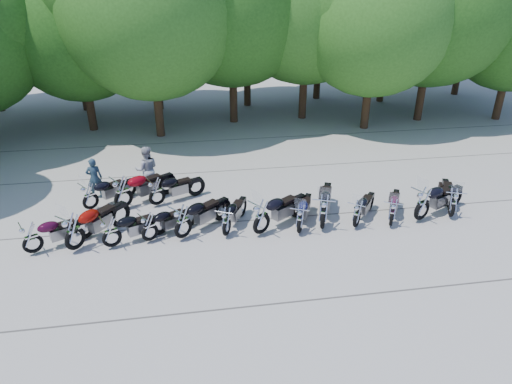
{
  "coord_description": "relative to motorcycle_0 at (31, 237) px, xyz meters",
  "views": [
    {
      "loc": [
        -2.18,
        -12.31,
        7.96
      ],
      "look_at": [
        0.0,
        1.5,
        1.1
      ],
      "focal_mm": 32.0,
      "sensor_mm": 36.0,
      "label": 1
    }
  ],
  "objects": [
    {
      "name": "motorcycle_13",
      "position": [
        1.28,
        2.69,
        0.0
      ],
      "size": [
        2.13,
        1.83,
        1.23
      ],
      "primitive_type": null,
      "rotation": [
        0.0,
        0.0,
        2.21
      ],
      "color": "black",
      "rests_on": "ground"
    },
    {
      "name": "tree_14",
      "position": [
        17.78,
        15.63,
        5.22
      ],
      "size": [
        8.02,
        8.02,
        9.84
      ],
      "color": "#3A2614",
      "rests_on": "ground"
    },
    {
      "name": "motorcycle_8",
      "position": [
        9.22,
        0.05,
        0.1
      ],
      "size": [
        1.63,
        2.64,
        1.43
      ],
      "primitive_type": null,
      "rotation": [
        0.0,
        0.0,
        2.77
      ],
      "color": "black",
      "rests_on": "ground"
    },
    {
      "name": "motorcycle_6",
      "position": [
        7.12,
        0.01,
        0.11
      ],
      "size": [
        2.53,
        2.07,
        1.43
      ],
      "primitive_type": null,
      "rotation": [
        0.0,
        0.0,
        2.17
      ],
      "color": "black",
      "rests_on": "ground"
    },
    {
      "name": "motorcycle_7",
      "position": [
        8.39,
        -0.1,
        -0.01
      ],
      "size": [
        1.45,
        2.19,
        1.19
      ],
      "primitive_type": null,
      "rotation": [
        0.0,
        0.0,
        2.72
      ],
      "color": "#0D0F3D",
      "rests_on": "ground"
    },
    {
      "name": "motorcycle_15",
      "position": [
        3.65,
        2.64,
        0.02
      ],
      "size": [
        2.32,
        1.56,
        1.27
      ],
      "primitive_type": null,
      "rotation": [
        0.0,
        0.0,
        2.0
      ],
      "color": "black",
      "rests_on": "ground"
    },
    {
      "name": "tree_12",
      "position": [
        8.9,
        16.0,
        5.11
      ],
      "size": [
        7.88,
        7.88,
        9.67
      ],
      "color": "#3A2614",
      "rests_on": "ground"
    },
    {
      "name": "motorcycle_4",
      "position": [
        4.57,
        0.15,
        0.08
      ],
      "size": [
        2.35,
        2.11,
        1.37
      ],
      "primitive_type": null,
      "rotation": [
        0.0,
        0.0,
        2.26
      ],
      "color": "black",
      "rests_on": "ground"
    },
    {
      "name": "motorcycle_11",
      "position": [
        12.76,
        0.05,
        0.12
      ],
      "size": [
        2.65,
        1.81,
        1.45
      ],
      "primitive_type": null,
      "rotation": [
        0.0,
        0.0,
        2.01
      ],
      "color": "black",
      "rests_on": "ground"
    },
    {
      "name": "tree_10",
      "position": [
        -1.2,
        16.5,
        5.05
      ],
      "size": [
        7.78,
        7.78,
        9.55
      ],
      "color": "#3A2614",
      "rests_on": "ground"
    },
    {
      "name": "tree_6",
      "position": [
        14.65,
        10.35,
        5.2
      ],
      "size": [
        8.0,
        8.0,
        9.82
      ],
      "color": "#3A2614",
      "rests_on": "ground"
    },
    {
      "name": "rider_1",
      "position": [
        3.26,
        3.98,
        0.33
      ],
      "size": [
        0.97,
        0.79,
        1.89
      ],
      "primitive_type": "imported",
      "rotation": [
        0.0,
        0.0,
        3.22
      ],
      "color": "#9E9FA1",
      "rests_on": "ground"
    },
    {
      "name": "motorcycle_3",
      "position": [
        3.51,
        0.16,
        -0.03
      ],
      "size": [
        2.06,
        1.61,
        1.16
      ],
      "primitive_type": null,
      "rotation": [
        0.0,
        0.0,
        2.13
      ],
      "color": "black",
      "rests_on": "ground"
    },
    {
      "name": "motorcycle_2",
      "position": [
        2.36,
        -0.03,
        0.01
      ],
      "size": [
        2.26,
        1.47,
        1.23
      ],
      "primitive_type": null,
      "rotation": [
        0.0,
        0.0,
        1.98
      ],
      "color": "black",
      "rests_on": "ground"
    },
    {
      "name": "ground",
      "position": [
        7.1,
        -0.47,
        -0.61
      ],
      "size": [
        90.0,
        90.0,
        0.0
      ],
      "primitive_type": "plane",
      "color": "gray",
      "rests_on": "ground"
    },
    {
      "name": "motorcycle_9",
      "position": [
        10.38,
        -0.03,
        -0.04
      ],
      "size": [
        1.75,
        1.97,
        1.15
      ],
      "primitive_type": null,
      "rotation": [
        0.0,
        0.0,
        2.47
      ],
      "color": "black",
      "rests_on": "ground"
    },
    {
      "name": "rider_0",
      "position": [
        1.3,
        3.78,
        0.19
      ],
      "size": [
        0.63,
        0.45,
        1.61
      ],
      "primitive_type": "imported",
      "rotation": [
        0.0,
        0.0,
        3.27
      ],
      "color": "#1F3342",
      "rests_on": "ground"
    },
    {
      "name": "motorcycle_10",
      "position": [
        11.6,
        -0.12,
        -0.03
      ],
      "size": [
        1.53,
        2.08,
        1.15
      ],
      "primitive_type": null,
      "rotation": [
        0.0,
        0.0,
        2.64
      ],
      "color": "#370720",
      "rests_on": "ground"
    },
    {
      "name": "tree_7",
      "position": [
        18.3,
        11.32,
        5.78
      ],
      "size": [
        8.79,
        8.79,
        10.79
      ],
      "color": "#3A2614",
      "rests_on": "ground"
    },
    {
      "name": "tree_13",
      "position": [
        13.79,
        17.01,
        5.43
      ],
      "size": [
        8.31,
        8.31,
        10.2
      ],
      "color": "#3A2614",
      "rests_on": "ground"
    },
    {
      "name": "motorcycle_0",
      "position": [
        0.0,
        0.0,
        0.0
      ],
      "size": [
        2.22,
        1.57,
        1.22
      ],
      "primitive_type": null,
      "rotation": [
        0.0,
        0.0,
        2.05
      ],
      "color": "black",
      "rests_on": "ground"
    },
    {
      "name": "motorcycle_5",
      "position": [
        5.98,
        0.12,
        -0.02
      ],
      "size": [
        1.51,
        2.13,
        1.17
      ],
      "primitive_type": null,
      "rotation": [
        0.0,
        0.0,
        2.67
      ],
      "color": "black",
      "rests_on": "ground"
    },
    {
      "name": "motorcycle_14",
      "position": [
        2.46,
        2.6,
        0.11
      ],
      "size": [
        2.56,
        2.07,
        1.45
      ],
      "primitive_type": null,
      "rotation": [
        0.0,
        0.0,
        2.16
      ],
      "color": "maroon",
      "rests_on": "ground"
    },
    {
      "name": "motorcycle_12",
      "position": [
        13.94,
        0.14,
        0.02
      ],
      "size": [
        1.42,
        2.31,
        1.25
      ],
      "primitive_type": null,
      "rotation": [
        0.0,
        0.0,
        2.78
      ],
      "color": "black",
      "rests_on": "ground"
    },
    {
      "name": "tree_2",
      "position": [
        -0.16,
        12.37,
        4.7
      ],
      "size": [
        7.31,
        7.31,
        8.97
      ],
      "color": "#3A2614",
      "rests_on": "ground"
    },
    {
      "name": "tree_3",
      "position": [
        3.52,
        10.77,
        5.71
      ],
      "size": [
        8.7,
        8.7,
        10.67
      ],
      "color": "#3A2614",
      "rests_on": "ground"
    },
    {
      "name": "motorcycle_1",
      "position": [
        1.25,
        -0.0,
        0.11
      ],
      "size": [
        2.26,
        2.45,
        1.45
      ],
      "primitive_type": null,
      "rotation": [
        0.0,
        0.0,
        2.43
      ],
      "color": "#7D0A04",
      "rests_on": "ground"
    },
    {
      "name": "tree_11",
      "position": [
        3.33,
        15.96,
        4.89
      ],
      "size": [
        7.56,
        7.56,
        9.28
      ],
      "color": "#3A2614",
      "rests_on": "ground"
    }
  ]
}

